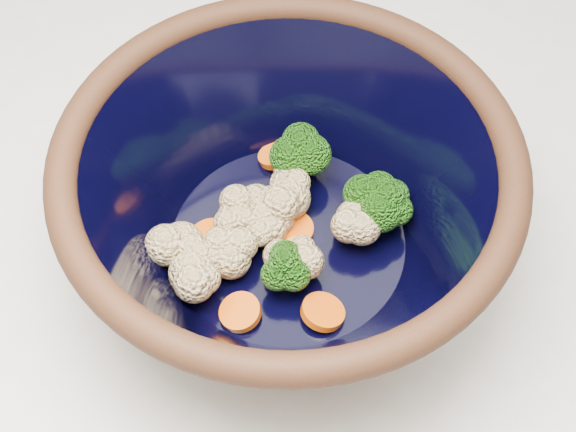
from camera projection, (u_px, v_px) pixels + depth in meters
counter at (236, 364)px, 1.05m from camera, size 1.20×1.20×0.90m
mixing_bowl at (288, 205)px, 0.55m from camera, size 0.32×0.32×0.13m
vegetable_pile at (290, 217)px, 0.57m from camera, size 0.15×0.16×0.05m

